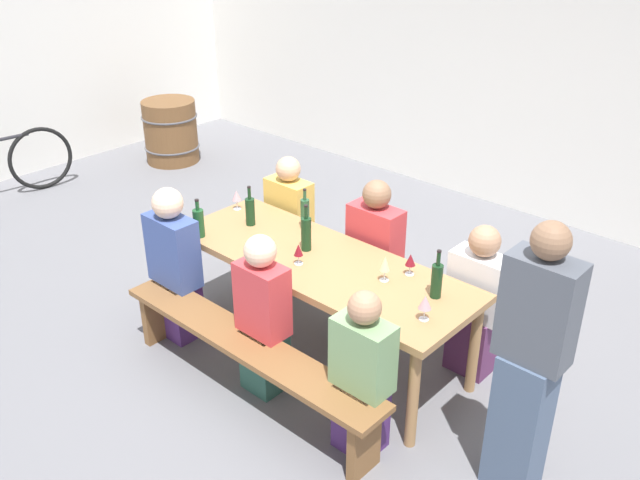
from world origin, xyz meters
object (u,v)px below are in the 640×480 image
(bench_near, at_px, (246,352))
(bench_far, at_px, (381,271))
(wine_glass_2, at_px, (298,251))
(seated_guest_near_2, at_px, (362,377))
(wine_bottle_4, at_px, (305,213))
(standing_host, at_px, (529,368))
(wine_glass_0, at_px, (425,303))
(wine_glass_4, at_px, (410,260))
(seated_guest_near_0, at_px, (175,267))
(seated_guest_far_1, at_px, (374,257))
(wine_bottle_3, at_px, (250,211))
(seated_guest_far_2, at_px, (477,304))
(wine_bottle_2, at_px, (199,222))
(seated_guest_near_1, at_px, (263,318))
(tasting_table, at_px, (320,269))
(wine_bottle_0, at_px, (306,233))
(wine_glass_1, at_px, (385,264))
(wine_bottle_1, at_px, (437,280))
(wine_glass_3, at_px, (237,196))
(wine_barrel, at_px, (171,131))
(seated_guest_far_0, at_px, (289,225))

(bench_near, distance_m, bench_far, 1.41)
(wine_glass_2, height_order, seated_guest_near_2, seated_guest_near_2)
(wine_bottle_4, relative_size, standing_host, 0.19)
(wine_glass_0, distance_m, wine_glass_4, 0.53)
(seated_guest_near_0, height_order, seated_guest_far_1, seated_guest_near_0)
(wine_bottle_3, height_order, seated_guest_far_2, seated_guest_far_2)
(seated_guest_near_0, relative_size, seated_guest_far_1, 1.01)
(bench_near, distance_m, wine_glass_4, 1.21)
(bench_far, height_order, wine_bottle_4, wine_bottle_4)
(bench_near, height_order, wine_bottle_2, wine_bottle_2)
(seated_guest_near_1, bearing_deg, standing_host, -77.52)
(seated_guest_near_2, bearing_deg, wine_glass_4, 17.97)
(tasting_table, relative_size, seated_guest_far_2, 2.04)
(wine_bottle_0, bearing_deg, tasting_table, -14.11)
(wine_glass_1, xyz_separation_m, seated_guest_near_0, (-1.41, -0.62, -0.30))
(wine_bottle_1, height_order, wine_glass_1, wine_bottle_1)
(wine_bottle_1, xyz_separation_m, seated_guest_far_1, (-0.81, 0.42, -0.31))
(wine_glass_3, bearing_deg, standing_host, -7.71)
(wine_glass_4, height_order, seated_guest_far_2, seated_guest_far_2)
(wine_glass_0, bearing_deg, seated_guest_near_2, -105.00)
(wine_glass_4, bearing_deg, wine_bottle_0, -164.60)
(wine_glass_4, distance_m, wine_barrel, 4.78)
(bench_near, distance_m, wine_bottle_4, 1.19)
(wine_bottle_2, xyz_separation_m, wine_bottle_4, (0.47, 0.61, 0.01))
(tasting_table, bearing_deg, seated_guest_near_0, -148.88)
(wine_bottle_2, distance_m, seated_guest_far_2, 2.04)
(seated_guest_near_2, relative_size, standing_host, 0.66)
(seated_guest_far_2, bearing_deg, seated_guest_far_0, -90.00)
(tasting_table, relative_size, wine_glass_0, 13.71)
(wine_bottle_3, xyz_separation_m, seated_guest_far_1, (0.80, 0.50, -0.31))
(wine_bottle_1, distance_m, wine_glass_0, 0.28)
(wine_barrel, bearing_deg, seated_guest_near_0, -36.02)
(wine_glass_3, height_order, wine_glass_4, wine_glass_3)
(wine_bottle_1, bearing_deg, wine_glass_0, -70.20)
(wine_glass_0, bearing_deg, seated_guest_near_1, -155.62)
(seated_guest_near_2, bearing_deg, wine_glass_2, 65.36)
(bench_near, xyz_separation_m, seated_guest_far_2, (0.92, 1.26, 0.17))
(wine_bottle_2, bearing_deg, wine_glass_0, 6.18)
(seated_guest_far_0, bearing_deg, wine_bottle_3, 10.07)
(wine_glass_0, height_order, wine_glass_3, wine_glass_0)
(bench_near, xyz_separation_m, wine_glass_3, (-1.04, 0.87, 0.50))
(wine_bottle_1, bearing_deg, bench_near, -135.59)
(tasting_table, bearing_deg, wine_glass_3, 170.67)
(wine_glass_0, relative_size, wine_glass_1, 0.93)
(wine_bottle_4, xyz_separation_m, seated_guest_near_1, (0.42, -0.84, -0.32))
(bench_far, bearing_deg, wine_glass_2, -94.43)
(tasting_table, distance_m, wine_glass_0, 0.97)
(bench_near, height_order, seated_guest_near_0, seated_guest_near_0)
(wine_bottle_0, xyz_separation_m, wine_bottle_3, (-0.59, 0.01, -0.02))
(wine_bottle_4, bearing_deg, wine_bottle_2, -127.70)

